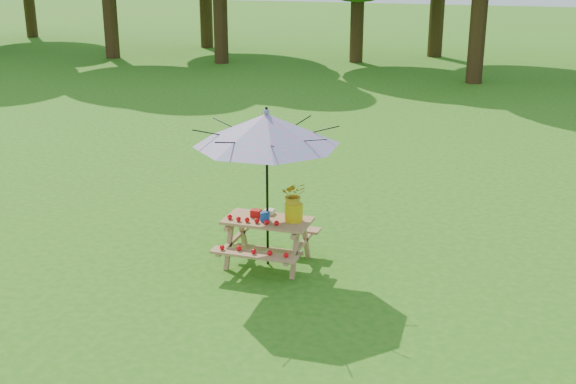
% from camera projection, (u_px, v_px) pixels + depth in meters
% --- Properties ---
extents(picnic_table, '(1.20, 1.32, 0.67)m').
position_uv_depth(picnic_table, '(268.00, 242.00, 10.11)').
color(picnic_table, '#946443').
rests_on(picnic_table, ground).
extents(patio_umbrella, '(2.56, 2.56, 2.25)m').
position_uv_depth(patio_umbrella, '(267.00, 129.00, 9.60)').
color(patio_umbrella, black).
rests_on(patio_umbrella, ground).
extents(produce_bins, '(0.32, 0.43, 0.13)m').
position_uv_depth(produce_bins, '(263.00, 214.00, 10.04)').
color(produce_bins, '#B2100E').
rests_on(produce_bins, picnic_table).
extents(tomatoes_row, '(0.77, 0.13, 0.07)m').
position_uv_depth(tomatoes_row, '(253.00, 220.00, 9.88)').
color(tomatoes_row, red).
rests_on(tomatoes_row, picnic_table).
extents(flower_bucket, '(0.42, 0.39, 0.56)m').
position_uv_depth(flower_bucket, '(294.00, 200.00, 9.86)').
color(flower_bucket, '#DEB50B').
rests_on(flower_bucket, picnic_table).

